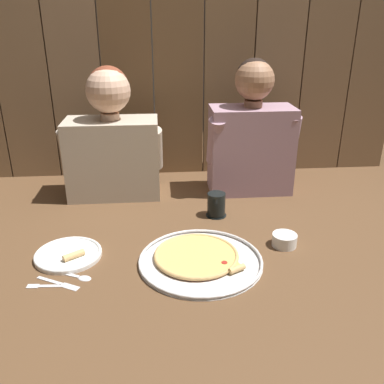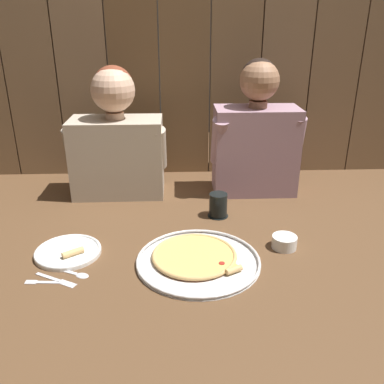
% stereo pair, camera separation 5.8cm
% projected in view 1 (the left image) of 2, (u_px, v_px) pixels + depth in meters
% --- Properties ---
extents(ground_plane, '(3.20, 3.20, 0.00)m').
position_uv_depth(ground_plane, '(193.00, 250.00, 1.45)').
color(ground_plane, brown).
extents(pizza_tray, '(0.41, 0.41, 0.03)m').
position_uv_depth(pizza_tray, '(199.00, 258.00, 1.38)').
color(pizza_tray, silver).
rests_on(pizza_tray, ground).
extents(dinner_plate, '(0.23, 0.23, 0.03)m').
position_uv_depth(dinner_plate, '(68.00, 254.00, 1.41)').
color(dinner_plate, white).
rests_on(dinner_plate, ground).
extents(drinking_glass, '(0.09, 0.09, 0.10)m').
position_uv_depth(drinking_glass, '(216.00, 205.00, 1.69)').
color(drinking_glass, black).
rests_on(drinking_glass, ground).
extents(dipping_bowl, '(0.09, 0.09, 0.04)m').
position_uv_depth(dipping_bowl, '(284.00, 239.00, 1.47)').
color(dipping_bowl, white).
rests_on(dipping_bowl, ground).
extents(table_fork, '(0.13, 0.02, 0.01)m').
position_uv_depth(table_fork, '(46.00, 286.00, 1.26)').
color(table_fork, silver).
rests_on(table_fork, ground).
extents(table_knife, '(0.14, 0.09, 0.01)m').
position_uv_depth(table_knife, '(58.00, 283.00, 1.27)').
color(table_knife, silver).
rests_on(table_knife, ground).
extents(table_spoon, '(0.14, 0.08, 0.01)m').
position_uv_depth(table_spoon, '(78.00, 276.00, 1.30)').
color(table_spoon, silver).
rests_on(table_spoon, ground).
extents(diner_left, '(0.44, 0.21, 0.57)m').
position_uv_depth(diner_left, '(112.00, 140.00, 1.81)').
color(diner_left, '#B2A38E').
rests_on(diner_left, ground).
extents(diner_right, '(0.41, 0.21, 0.60)m').
position_uv_depth(diner_right, '(252.00, 134.00, 1.85)').
color(diner_right, gray).
rests_on(diner_right, ground).
extents(wooden_backdrop_wall, '(2.19, 0.03, 1.35)m').
position_uv_depth(wooden_backdrop_wall, '(178.00, 36.00, 1.93)').
color(wooden_backdrop_wall, brown).
rests_on(wooden_backdrop_wall, ground).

